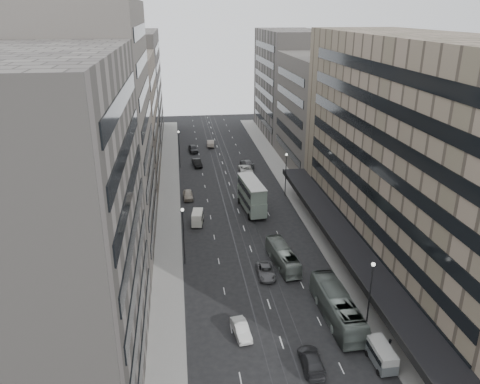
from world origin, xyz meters
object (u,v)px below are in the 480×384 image
sedan_2 (266,271)px  pedestrian (389,346)px  bus_far (283,256)px  sedan_1 (241,329)px  panel_van (197,218)px  bus_near (337,307)px  vw_microbus (382,354)px  double_decker (252,195)px

sedan_2 → pedestrian: (9.54, -16.59, 0.35)m
bus_far → sedan_1: bus_far is taller
bus_far → pedestrian: 20.22m
sedan_1 → panel_van: bearing=88.7°
bus_near → vw_microbus: bus_near is taller
bus_near → double_decker: 32.14m
sedan_1 → bus_far: bearing=53.5°
bus_near → vw_microbus: (1.97, -7.63, -0.44)m
vw_microbus → panel_van: panel_van is taller
double_decker → vw_microbus: (6.67, -39.40, -1.72)m
vw_microbus → sedan_1: (-13.05, 6.35, -0.53)m
bus_near → panel_van: 30.76m
vw_microbus → panel_van: (-16.30, 34.85, 0.04)m
vw_microbus → sedan_1: vw_microbus is taller
bus_near → panel_van: bearing=-63.5°
bus_far → sedan_1: bearing=55.5°
sedan_2 → pedestrian: size_ratio=2.77×
vw_microbus → bus_near: bearing=103.4°
bus_far → vw_microbus: (5.37, -20.34, -0.10)m
pedestrian → double_decker: bearing=-121.8°
bus_far → sedan_2: bearing=35.8°
bus_near → pedestrian: 7.21m
double_decker → sedan_2: (-1.50, -21.54, -2.27)m
bus_far → sedan_2: size_ratio=1.97×
double_decker → panel_van: size_ratio=2.65×
bus_far → vw_microbus: 21.03m
vw_microbus → sedan_1: 14.52m
bus_near → panel_van: size_ratio=3.10×
panel_van → pedestrian: size_ratio=2.22×
bus_near → pedestrian: bearing=116.5°
double_decker → panel_van: 10.78m
bus_near → double_decker: bearing=-82.8°
double_decker → panel_van: bearing=-160.3°
bus_far → double_decker: size_ratio=0.93×
bus_far → sedan_2: 3.79m
sedan_1 → pedestrian: 15.29m
panel_van → pedestrian: bearing=-54.3°
panel_van → vw_microbus: bearing=-57.0°
sedan_2 → bus_near: bearing=-56.8°
pedestrian → sedan_2: bearing=-103.9°
sedan_1 → bus_near: bearing=-1.1°
vw_microbus → sedan_2: bearing=113.5°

